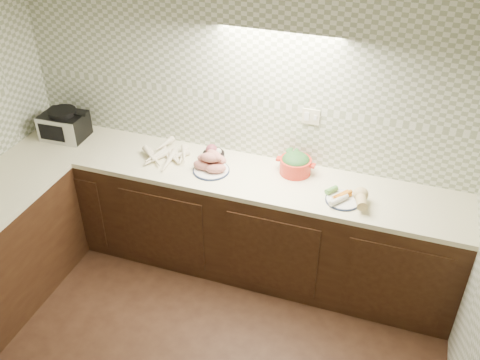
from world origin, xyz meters
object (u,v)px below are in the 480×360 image
(dutch_oven, at_px, (296,164))
(toaster_oven, at_px, (64,125))
(sweet_potato_plate, at_px, (212,163))
(parsnip_pile, at_px, (169,155))
(onion_bowl, at_px, (213,154))
(veg_plate, at_px, (351,196))

(dutch_oven, bearing_deg, toaster_oven, -174.46)
(sweet_potato_plate, height_order, dutch_oven, sweet_potato_plate)
(parsnip_pile, height_order, onion_bowl, onion_bowl)
(veg_plate, bearing_deg, sweet_potato_plate, 177.33)
(parsnip_pile, height_order, veg_plate, veg_plate)
(parsnip_pile, distance_m, onion_bowl, 0.36)
(toaster_oven, height_order, parsnip_pile, toaster_oven)
(dutch_oven, xyz_separation_m, veg_plate, (0.46, -0.23, -0.04))
(parsnip_pile, bearing_deg, onion_bowl, 15.84)
(parsnip_pile, xyz_separation_m, dutch_oven, (1.00, 0.13, 0.05))
(parsnip_pile, bearing_deg, dutch_oven, 7.16)
(veg_plate, bearing_deg, parsnip_pile, 175.88)
(parsnip_pile, distance_m, veg_plate, 1.46)
(toaster_oven, relative_size, onion_bowl, 2.13)
(parsnip_pile, relative_size, dutch_oven, 1.47)
(toaster_oven, bearing_deg, sweet_potato_plate, -5.77)
(parsnip_pile, bearing_deg, veg_plate, -4.12)
(sweet_potato_plate, distance_m, dutch_oven, 0.64)
(parsnip_pile, xyz_separation_m, onion_bowl, (0.34, 0.10, 0.02))
(sweet_potato_plate, bearing_deg, veg_plate, -2.67)
(parsnip_pile, height_order, dutch_oven, dutch_oven)
(onion_bowl, bearing_deg, sweet_potato_plate, -73.34)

